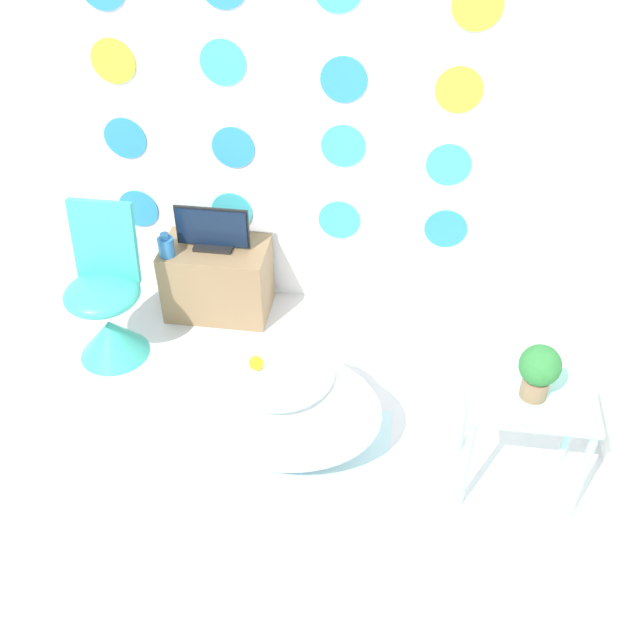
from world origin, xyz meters
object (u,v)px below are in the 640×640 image
(vase, at_px, (166,246))
(bathtub, at_px, (281,409))
(tv, at_px, (212,231))
(chair, at_px, (108,313))
(potted_plant_left, at_px, (539,370))

(vase, bearing_deg, bathtub, -48.45)
(tv, xyz_separation_m, vase, (-0.23, -0.11, -0.05))
(tv, bearing_deg, chair, -137.20)
(bathtub, relative_size, vase, 6.74)
(vase, relative_size, potted_plant_left, 0.54)
(bathtub, xyz_separation_m, tv, (-0.54, 0.97, 0.28))
(tv, height_order, vase, tv)
(bathtub, height_order, chair, chair)
(bathtub, bearing_deg, potted_plant_left, -3.08)
(potted_plant_left, bearing_deg, vase, 153.14)
(chair, height_order, potted_plant_left, chair)
(bathtub, distance_m, chair, 1.14)
(chair, xyz_separation_m, potted_plant_left, (2.05, -0.59, 0.42))
(potted_plant_left, bearing_deg, bathtub, 176.92)
(potted_plant_left, bearing_deg, chair, 163.90)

